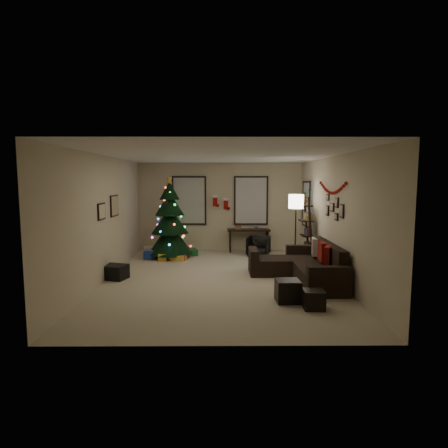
{
  "coord_description": "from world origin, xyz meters",
  "views": [
    {
      "loc": [
        0.04,
        -8.33,
        2.16
      ],
      "look_at": [
        0.1,
        0.6,
        1.15
      ],
      "focal_mm": 30.78,
      "sensor_mm": 36.0,
      "label": 1
    }
  ],
  "objects_px": {
    "christmas_tree": "(170,223)",
    "bookshelf": "(308,231)",
    "sofa": "(304,267)",
    "desk": "(249,232)",
    "desk_chair": "(258,246)"
  },
  "relations": [
    {
      "from": "christmas_tree",
      "to": "bookshelf",
      "type": "bearing_deg",
      "value": -11.67
    },
    {
      "from": "christmas_tree",
      "to": "sofa",
      "type": "height_order",
      "value": "christmas_tree"
    },
    {
      "from": "christmas_tree",
      "to": "sofa",
      "type": "bearing_deg",
      "value": -36.74
    },
    {
      "from": "sofa",
      "to": "desk",
      "type": "xyz_separation_m",
      "value": [
        -0.99,
        3.3,
        0.34
      ]
    },
    {
      "from": "desk",
      "to": "bookshelf",
      "type": "height_order",
      "value": "bookshelf"
    },
    {
      "from": "sofa",
      "to": "bookshelf",
      "type": "bearing_deg",
      "value": 75.35
    },
    {
      "from": "christmas_tree",
      "to": "sofa",
      "type": "distance_m",
      "value": 4.13
    },
    {
      "from": "desk",
      "to": "bookshelf",
      "type": "bearing_deg",
      "value": -48.68
    },
    {
      "from": "christmas_tree",
      "to": "desk",
      "type": "xyz_separation_m",
      "value": [
        2.27,
        0.86,
        -0.36
      ]
    },
    {
      "from": "desk",
      "to": "desk_chair",
      "type": "distance_m",
      "value": 0.76
    },
    {
      "from": "christmas_tree",
      "to": "desk",
      "type": "height_order",
      "value": "christmas_tree"
    },
    {
      "from": "sofa",
      "to": "desk",
      "type": "height_order",
      "value": "sofa"
    },
    {
      "from": "christmas_tree",
      "to": "desk_chair",
      "type": "xyz_separation_m",
      "value": [
        2.51,
        0.21,
        -0.68
      ]
    },
    {
      "from": "christmas_tree",
      "to": "bookshelf",
      "type": "distance_m",
      "value": 3.78
    },
    {
      "from": "sofa",
      "to": "desk_chair",
      "type": "relative_size",
      "value": 4.38
    }
  ]
}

